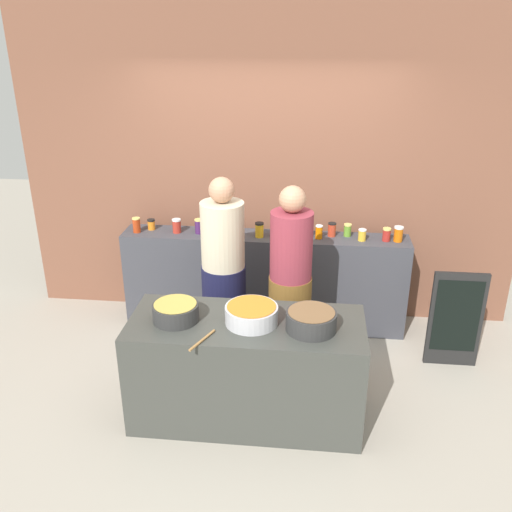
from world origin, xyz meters
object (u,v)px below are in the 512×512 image
object	(u,v)px
preserve_jar_4	(214,229)
wooden_spoon	(202,340)
preserve_jar_3	(199,226)
cook_with_tongs	(224,283)
preserve_jar_6	(259,230)
preserve_jar_9	(319,232)
preserve_jar_11	(348,230)
cook_in_cap	(290,294)
preserve_jar_0	(137,225)
preserve_jar_13	(387,234)
cooking_pot_center	(252,315)
cooking_pot_right	(311,321)
preserve_jar_12	(362,235)
preserve_jar_14	(398,234)
preserve_jar_5	(232,229)
preserve_jar_10	(332,230)
cooking_pot_left	(176,312)
preserve_jar_1	(151,224)
preserve_jar_8	(307,230)
preserve_jar_2	(177,226)
preserve_jar_7	(276,230)

from	to	relation	value
preserve_jar_4	wooden_spoon	world-z (taller)	preserve_jar_4
preserve_jar_3	cook_with_tongs	distance (m)	0.78
preserve_jar_6	preserve_jar_9	size ratio (longest dim) A/B	1.09
preserve_jar_11	wooden_spoon	world-z (taller)	preserve_jar_11
preserve_jar_4	cook_in_cap	size ratio (longest dim) A/B	0.07
preserve_jar_0	preserve_jar_3	world-z (taller)	preserve_jar_0
preserve_jar_6	preserve_jar_13	distance (m)	1.16
cook_in_cap	preserve_jar_9	bearing A→B (deg)	74.14
cooking_pot_center	cooking_pot_right	distance (m)	0.42
preserve_jar_0	preserve_jar_12	distance (m)	2.11
preserve_jar_6	preserve_jar_12	distance (m)	0.94
preserve_jar_3	cook_with_tongs	bearing A→B (deg)	-62.79
preserve_jar_0	preserve_jar_14	xyz separation A→B (m)	(2.44, 0.03, -0.00)
preserve_jar_5	preserve_jar_13	xyz separation A→B (m)	(1.42, 0.01, 0.00)
preserve_jar_12	preserve_jar_5	bearing A→B (deg)	179.54
cooking_pot_center	preserve_jar_3	bearing A→B (deg)	115.16
preserve_jar_10	wooden_spoon	distance (m)	1.97
preserve_jar_12	preserve_jar_14	size ratio (longest dim) A/B	0.77
preserve_jar_3	wooden_spoon	world-z (taller)	preserve_jar_3
cooking_pot_left	cook_with_tongs	bearing A→B (deg)	73.84
preserve_jar_0	preserve_jar_13	world-z (taller)	preserve_jar_0
preserve_jar_14	cooking_pot_left	world-z (taller)	preserve_jar_14
preserve_jar_1	preserve_jar_11	size ratio (longest dim) A/B	0.87
preserve_jar_4	preserve_jar_8	xyz separation A→B (m)	(0.86, 0.04, 0.02)
preserve_jar_1	preserve_jar_3	world-z (taller)	preserve_jar_3
preserve_jar_2	preserve_jar_12	size ratio (longest dim) A/B	1.24
preserve_jar_13	preserve_jar_2	bearing A→B (deg)	179.78
preserve_jar_4	preserve_jar_13	size ratio (longest dim) A/B	0.90
preserve_jar_10	preserve_jar_14	world-z (taller)	preserve_jar_14
preserve_jar_1	preserve_jar_13	size ratio (longest dim) A/B	0.83
preserve_jar_12	preserve_jar_13	distance (m)	0.22
preserve_jar_11	cook_with_tongs	distance (m)	1.31
preserve_jar_11	preserve_jar_10	bearing A→B (deg)	-173.22
preserve_jar_4	preserve_jar_5	world-z (taller)	preserve_jar_5
wooden_spoon	preserve_jar_5	bearing A→B (deg)	91.45
preserve_jar_9	cooking_pot_center	world-z (taller)	preserve_jar_9
preserve_jar_1	preserve_jar_4	distance (m)	0.63
preserve_jar_3	cook_in_cap	distance (m)	1.23
preserve_jar_1	preserve_jar_13	distance (m)	2.22
preserve_jar_12	cooking_pot_left	distance (m)	1.98
preserve_jar_3	cooking_pot_right	world-z (taller)	preserve_jar_3
cooking_pot_center	preserve_jar_2	bearing A→B (deg)	121.97
preserve_jar_13	cook_in_cap	world-z (taller)	cook_in_cap
cook_in_cap	preserve_jar_6	bearing A→B (deg)	113.39
preserve_jar_1	cook_in_cap	distance (m)	1.64
preserve_jar_12	preserve_jar_8	bearing A→B (deg)	176.73
preserve_jar_7	cooking_pot_center	xyz separation A→B (m)	(-0.07, -1.38, -0.13)
preserve_jar_5	cooking_pot_center	world-z (taller)	preserve_jar_5
preserve_jar_10	preserve_jar_0	bearing A→B (deg)	-177.06
preserve_jar_7	cook_with_tongs	distance (m)	0.79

